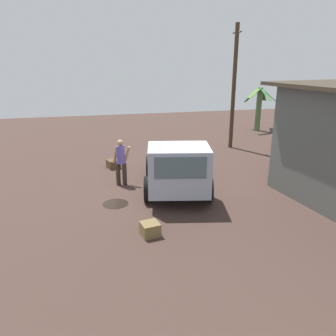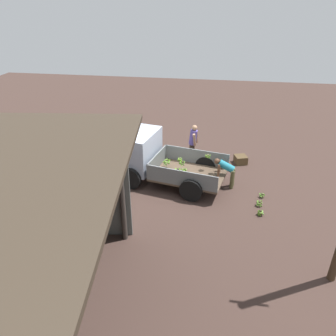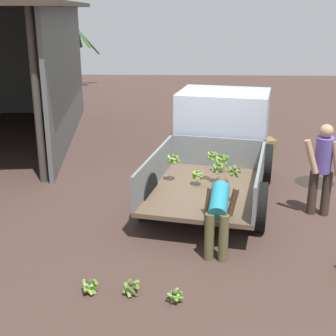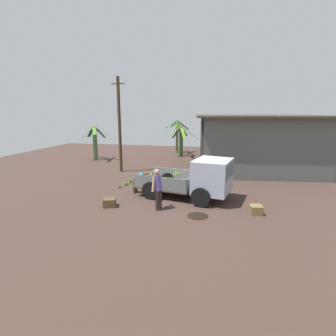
{
  "view_description": "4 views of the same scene",
  "coord_description": "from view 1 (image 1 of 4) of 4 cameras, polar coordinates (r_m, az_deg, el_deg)",
  "views": [
    {
      "loc": [
        10.63,
        -3.11,
        4.44
      ],
      "look_at": [
        0.5,
        -0.62,
        1.01
      ],
      "focal_mm": 35.0,
      "sensor_mm": 36.0,
      "label": 1
    },
    {
      "loc": [
        -1.92,
        11.06,
        6.65
      ],
      "look_at": [
        -0.27,
        0.47,
        0.92
      ],
      "focal_mm": 35.0,
      "sensor_mm": 36.0,
      "label": 2
    },
    {
      "loc": [
        -8.94,
        0.42,
        3.6
      ],
      "look_at": [
        -1.15,
        0.7,
        0.94
      ],
      "focal_mm": 50.0,
      "sensor_mm": 36.0,
      "label": 3
    },
    {
      "loc": [
        1.67,
        -12.1,
        4.04
      ],
      "look_at": [
        -0.75,
        -1.14,
        1.59
      ],
      "focal_mm": 28.0,
      "sensor_mm": 36.0,
      "label": 4
    }
  ],
  "objects": [
    {
      "name": "banana_bunch_on_ground_2",
      "position": [
        15.63,
        4.48,
        2.05
      ],
      "size": [
        0.24,
        0.24,
        0.22
      ],
      "color": "#423B2B",
      "rests_on": "ground"
    },
    {
      "name": "person_worker_loading",
      "position": [
        13.92,
        -0.86,
        2.59
      ],
      "size": [
        0.83,
        0.57,
        1.13
      ],
      "rotation": [
        0.0,
        0.0,
        -0.16
      ],
      "color": "brown",
      "rests_on": "ground"
    },
    {
      "name": "mud_patch_0",
      "position": [
        10.86,
        -9.12,
        -6.17
      ],
      "size": [
        0.84,
        0.84,
        0.01
      ],
      "primitive_type": "cylinder",
      "color": "black",
      "rests_on": "ground"
    },
    {
      "name": "wooden_crate_1",
      "position": [
        8.86,
        -3.14,
        -10.58
      ],
      "size": [
        0.54,
        0.54,
        0.36
      ],
      "primitive_type": "cube",
      "rotation": [
        0.0,
        0.0,
        1.74
      ],
      "color": "brown",
      "rests_on": "ground"
    },
    {
      "name": "wooden_crate_0",
      "position": [
        14.4,
        -9.48,
        0.71
      ],
      "size": [
        0.63,
        0.63,
        0.36
      ],
      "primitive_type": "cube",
      "rotation": [
        0.0,
        0.0,
        1.87
      ],
      "color": "#503D25",
      "rests_on": "ground"
    },
    {
      "name": "utility_pole",
      "position": [
        17.5,
        11.38,
        13.59
      ],
      "size": [
        0.91,
        0.21,
        6.2
      ],
      "color": "#433020",
      "rests_on": "ground"
    },
    {
      "name": "banana_palm_0",
      "position": [
        22.63,
        15.52,
        10.03
      ],
      "size": [
        2.43,
        2.37,
        2.82
      ],
      "color": "#4B6C3D",
      "rests_on": "ground"
    },
    {
      "name": "banana_bunch_on_ground_1",
      "position": [
        15.47,
        0.3,
        1.92
      ],
      "size": [
        0.23,
        0.23,
        0.18
      ],
      "color": "#4D4532",
      "rests_on": "ground"
    },
    {
      "name": "banana_bunch_on_ground_0",
      "position": [
        15.48,
        2.54,
        1.96
      ],
      "size": [
        0.24,
        0.25,
        0.21
      ],
      "color": "#413B2A",
      "rests_on": "ground"
    },
    {
      "name": "ground",
      "position": [
        11.93,
        2.34,
        -3.68
      ],
      "size": [
        36.0,
        36.0,
        0.0
      ],
      "primitive_type": "plane",
      "color": "#402E28"
    },
    {
      "name": "person_foreground_visitor",
      "position": [
        12.17,
        -8.21,
        1.35
      ],
      "size": [
        0.44,
        0.7,
        1.72
      ],
      "rotation": [
        0.0,
        0.0,
        2.91
      ],
      "color": "#342821",
      "rests_on": "ground"
    },
    {
      "name": "cargo_truck",
      "position": [
        10.78,
        1.73,
        -0.33
      ],
      "size": [
        4.64,
        2.86,
        1.91
      ],
      "rotation": [
        0.0,
        0.0,
        -0.21
      ],
      "color": "brown",
      "rests_on": "ground"
    }
  ]
}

